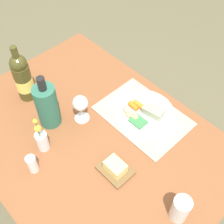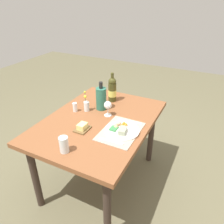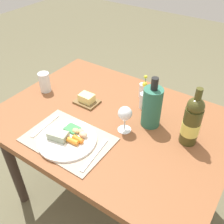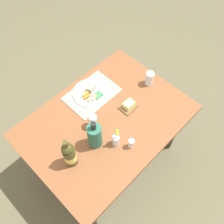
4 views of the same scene
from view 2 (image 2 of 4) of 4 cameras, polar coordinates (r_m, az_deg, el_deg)
name	(u,v)px [view 2 (image 2 of 4)]	position (r m, az deg, el deg)	size (l,w,h in m)	color
ground_plane	(101,179)	(2.33, -2.86, -17.11)	(8.00, 8.00, 0.00)	brown
dining_table	(99,128)	(1.93, -3.31, -4.11)	(1.19, 0.87, 0.71)	brown
placemat	(121,131)	(1.72, 2.27, -5.06)	(0.40, 0.28, 0.01)	tan
dinner_plate	(122,130)	(1.71, 2.52, -4.65)	(0.28, 0.28, 0.05)	white
fork	(111,141)	(1.60, -0.29, -7.68)	(0.02, 0.19, 0.01)	silver
knife	(130,121)	(1.84, 4.67, -2.43)	(0.02, 0.21, 0.01)	silver
water_tumbler	(64,146)	(1.53, -12.36, -8.57)	(0.06, 0.06, 0.12)	silver
wine_glass	(108,106)	(1.89, -1.11, 1.68)	(0.07, 0.07, 0.14)	white
salt_shaker	(75,107)	(2.01, -9.67, 1.24)	(0.04, 0.04, 0.08)	white
cooler_bottle	(101,98)	(2.00, -2.85, 3.59)	(0.09, 0.09, 0.27)	#2B6651
wine_bottle	(112,90)	(2.15, 0.08, 5.87)	(0.08, 0.08, 0.29)	#403F1A
butter_dish	(82,127)	(1.75, -7.77, -4.02)	(0.13, 0.10, 0.06)	brown
flower_vase	(86,105)	(2.00, -6.71, 1.77)	(0.05, 0.05, 0.20)	silver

